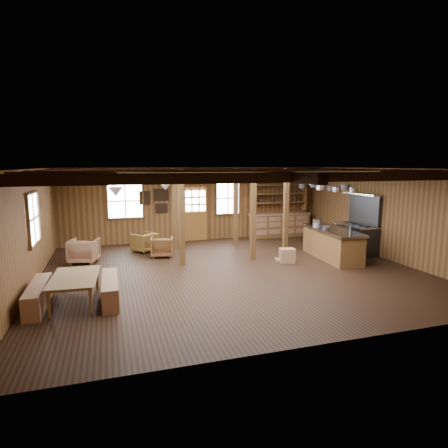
{
  "coord_description": "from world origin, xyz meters",
  "views": [
    {
      "loc": [
        -3.17,
        -9.49,
        2.9
      ],
      "look_at": [
        0.09,
        1.06,
        1.15
      ],
      "focal_mm": 30.0,
      "sensor_mm": 36.0,
      "label": 1
    }
  ],
  "objects_px": {
    "commercial_range": "(356,234)",
    "dining_table": "(77,290)",
    "armchair_b": "(162,247)",
    "armchair_c": "(84,251)",
    "armchair_a": "(144,242)",
    "kitchen_island": "(332,244)"
  },
  "relations": [
    {
      "from": "commercial_range",
      "to": "dining_table",
      "type": "bearing_deg",
      "value": -165.41
    },
    {
      "from": "armchair_b",
      "to": "armchair_c",
      "type": "relative_size",
      "value": 0.88
    },
    {
      "from": "armchair_c",
      "to": "armchair_a",
      "type": "bearing_deg",
      "value": -138.15
    },
    {
      "from": "kitchen_island",
      "to": "commercial_range",
      "type": "relative_size",
      "value": 1.29
    },
    {
      "from": "kitchen_island",
      "to": "armchair_a",
      "type": "bearing_deg",
      "value": 158.07
    },
    {
      "from": "armchair_a",
      "to": "armchair_b",
      "type": "height_order",
      "value": "armchair_a"
    },
    {
      "from": "commercial_range",
      "to": "armchair_c",
      "type": "bearing_deg",
      "value": 171.6
    },
    {
      "from": "armchair_a",
      "to": "commercial_range",
      "type": "bearing_deg",
      "value": 125.66
    },
    {
      "from": "armchair_a",
      "to": "armchair_b",
      "type": "bearing_deg",
      "value": 82.67
    },
    {
      "from": "armchair_b",
      "to": "armchair_c",
      "type": "xyz_separation_m",
      "value": [
        -2.33,
        -0.06,
        0.04
      ]
    },
    {
      "from": "armchair_b",
      "to": "kitchen_island",
      "type": "bearing_deg",
      "value": 170.0
    },
    {
      "from": "commercial_range",
      "to": "armchair_a",
      "type": "xyz_separation_m",
      "value": [
        -6.74,
        2.19,
        -0.32
      ]
    },
    {
      "from": "kitchen_island",
      "to": "armchair_c",
      "type": "bearing_deg",
      "value": 170.6
    },
    {
      "from": "armchair_c",
      "to": "dining_table",
      "type": "bearing_deg",
      "value": 106.38
    },
    {
      "from": "kitchen_island",
      "to": "commercial_range",
      "type": "xyz_separation_m",
      "value": [
        1.25,
        0.5,
        0.16
      ]
    },
    {
      "from": "kitchen_island",
      "to": "armchair_c",
      "type": "distance_m",
      "value": 7.56
    },
    {
      "from": "kitchen_island",
      "to": "armchair_b",
      "type": "bearing_deg",
      "value": 164.08
    },
    {
      "from": "armchair_a",
      "to": "armchair_c",
      "type": "distance_m",
      "value": 2.07
    },
    {
      "from": "dining_table",
      "to": "armchair_a",
      "type": "relative_size",
      "value": 2.34
    },
    {
      "from": "dining_table",
      "to": "armchair_b",
      "type": "xyz_separation_m",
      "value": [
        2.29,
        3.56,
        0.03
      ]
    },
    {
      "from": "armchair_a",
      "to": "armchair_b",
      "type": "distance_m",
      "value": 0.98
    },
    {
      "from": "armchair_a",
      "to": "armchair_b",
      "type": "relative_size",
      "value": 1.02
    }
  ]
}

